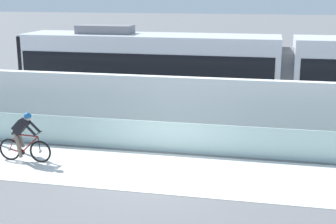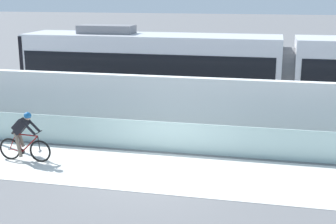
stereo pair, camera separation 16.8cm
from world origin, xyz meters
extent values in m
plane|color=slate|center=(0.00, 0.00, 0.00)|extent=(200.00, 200.00, 0.00)
cube|color=silver|center=(0.00, 0.00, 0.01)|extent=(32.00, 3.20, 0.01)
cube|color=silver|center=(0.00, 1.85, 0.52)|extent=(32.00, 0.05, 1.04)
cube|color=white|center=(0.00, 3.65, 1.12)|extent=(32.00, 0.36, 2.24)
cube|color=#595654|center=(0.00, 6.13, 0.00)|extent=(32.00, 0.08, 0.01)
cube|color=#595654|center=(0.00, 7.57, 0.00)|extent=(32.00, 0.08, 0.01)
cube|color=silver|center=(-1.92, 6.85, 1.90)|extent=(11.00, 2.50, 3.10)
cube|color=black|center=(-1.92, 6.85, 2.25)|extent=(10.56, 2.54, 1.04)
cube|color=#4C4C51|center=(-1.92, 6.85, 0.53)|extent=(10.78, 2.53, 0.28)
cube|color=slate|center=(-3.90, 6.85, 3.63)|extent=(2.40, 1.10, 0.36)
cube|color=#232326|center=(-5.44, 6.85, 0.36)|extent=(1.40, 1.88, 0.20)
cylinder|color=black|center=(-5.44, 6.13, 0.30)|extent=(0.60, 0.10, 0.60)
cylinder|color=black|center=(-5.44, 7.57, 0.30)|extent=(0.60, 0.10, 0.60)
cube|color=#232326|center=(1.60, 6.85, 0.36)|extent=(1.40, 1.88, 0.20)
cylinder|color=black|center=(1.60, 6.13, 0.30)|extent=(0.60, 0.10, 0.60)
cylinder|color=black|center=(1.60, 7.57, 0.30)|extent=(0.60, 0.10, 0.60)
cube|color=black|center=(-7.37, 6.85, 1.90)|extent=(0.16, 2.54, 2.94)
cylinder|color=#59595B|center=(3.83, 6.85, 1.90)|extent=(0.60, 2.30, 2.30)
torus|color=black|center=(-3.76, 0.00, 0.36)|extent=(0.72, 0.06, 0.72)
cylinder|color=#99999E|center=(-3.76, 0.00, 0.36)|extent=(0.07, 0.10, 0.07)
torus|color=black|center=(-4.81, 0.00, 0.36)|extent=(0.72, 0.06, 0.72)
cylinder|color=#99999E|center=(-4.81, 0.00, 0.36)|extent=(0.07, 0.10, 0.07)
cylinder|color=maroon|center=(-4.09, 0.00, 0.57)|extent=(0.60, 0.04, 0.58)
cylinder|color=maroon|center=(-4.47, 0.00, 0.59)|extent=(0.22, 0.04, 0.59)
cylinder|color=maroon|center=(-4.18, 0.00, 0.86)|extent=(0.76, 0.04, 0.07)
cylinder|color=maroon|center=(-4.59, 0.00, 0.33)|extent=(0.43, 0.03, 0.09)
cylinder|color=maroon|center=(-4.68, 0.00, 0.62)|extent=(0.27, 0.02, 0.53)
cylinder|color=black|center=(-3.78, 0.00, 0.60)|extent=(0.08, 0.03, 0.49)
cube|color=black|center=(-4.56, 0.00, 0.90)|extent=(0.24, 0.10, 0.05)
cylinder|color=black|center=(-3.81, 0.00, 0.95)|extent=(0.03, 0.58, 0.03)
cylinder|color=#262628|center=(-4.38, 0.00, 0.30)|extent=(0.18, 0.02, 0.18)
cube|color=black|center=(-4.34, 0.00, 1.11)|extent=(0.50, 0.28, 0.51)
cube|color=black|center=(-4.44, 0.00, 1.21)|extent=(0.38, 0.30, 0.38)
sphere|color=tan|center=(-4.10, 0.00, 1.46)|extent=(0.20, 0.20, 0.20)
sphere|color=#195999|center=(-4.10, 0.00, 1.49)|extent=(0.23, 0.23, 0.23)
cylinder|color=black|center=(-3.98, -0.16, 1.12)|extent=(0.41, 0.08, 0.41)
cylinder|color=black|center=(-3.98, 0.16, 1.12)|extent=(0.41, 0.08, 0.41)
cylinder|color=#726656|center=(-4.45, -0.09, 0.55)|extent=(0.25, 0.11, 0.79)
cylinder|color=#726656|center=(-4.45, 0.09, 0.69)|extent=(0.25, 0.11, 0.52)
camera|label=1|loc=(3.13, -13.10, 5.27)|focal=51.22mm
camera|label=2|loc=(3.29, -13.06, 5.27)|focal=51.22mm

